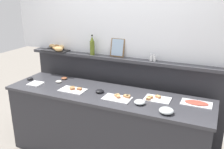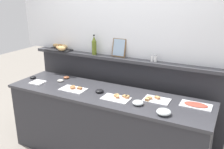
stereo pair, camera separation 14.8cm
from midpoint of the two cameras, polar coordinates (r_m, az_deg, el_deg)
name	(u,v)px [view 2 (the right image)]	position (r m, az deg, el deg)	size (l,w,h in m)	color
ground_plane	(124,134)	(3.94, 3.94, -13.53)	(12.00, 12.00, 0.00)	gray
buffet_counter	(105,126)	(3.24, -0.22, -11.69)	(2.56, 0.70, 0.91)	#2D2D33
back_ledge_unit	(123,97)	(3.57, 3.67, -5.11)	(2.77, 0.22, 1.25)	#2D2D33
upper_wall_panel	(125,5)	(3.30, 4.31, 15.68)	(3.37, 0.08, 1.35)	white
sandwich_platter_front	(117,98)	(2.88, 2.72, -5.39)	(0.32, 0.19, 0.04)	white
sandwich_platter_rear	(74,89)	(3.16, -7.49, -3.31)	(0.33, 0.20, 0.04)	white
sandwich_platter_side	(155,100)	(2.89, 11.39, -5.67)	(0.30, 0.20, 0.04)	silver
cold_cuts_platter	(196,105)	(2.88, 20.09, -6.62)	(0.33, 0.19, 0.02)	silver
glass_bowl_large	(164,112)	(2.58, 13.39, -8.40)	(0.15, 0.15, 0.06)	silver
glass_bowl_medium	(138,103)	(2.75, 7.51, -6.48)	(0.12, 0.12, 0.05)	silver
condiment_bowl_cream	(99,91)	(3.05, -1.50, -3.81)	(0.10, 0.10, 0.04)	black
condiment_bowl_dark	(60,81)	(3.47, -10.54, -1.38)	(0.08, 0.08, 0.03)	silver
condiment_bowl_red	(33,77)	(3.70, -16.58, -0.63)	(0.09, 0.09, 0.03)	black
condiment_bowl_teal	(66,77)	(3.59, -9.26, -0.67)	(0.08, 0.08, 0.03)	brown
napkin_stack	(38,83)	(3.48, -15.51, -1.81)	(0.17, 0.17, 0.02)	white
olive_oil_bottle	(94,46)	(3.45, -2.88, 6.59)	(0.06, 0.06, 0.28)	#56661E
salt_shaker	(152,58)	(3.16, 10.48, 3.71)	(0.03, 0.03, 0.09)	white
pepper_shaker	(155,59)	(3.15, 11.25, 3.61)	(0.03, 0.03, 0.09)	white
bread_basket	(61,47)	(3.82, -10.56, 6.10)	(0.40, 0.29, 0.08)	black
framed_picture	(119,47)	(3.34, 2.90, 6.19)	(0.19, 0.07, 0.25)	brown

